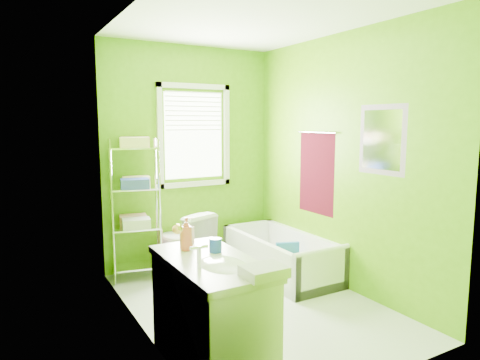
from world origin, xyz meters
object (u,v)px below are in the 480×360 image
bathtub (282,261)px  toilet (183,243)px  wire_shelf_unit (137,194)px  vanity (212,310)px

bathtub → toilet: bearing=150.0°
toilet → wire_shelf_unit: (-0.48, 0.12, 0.58)m
bathtub → toilet: 1.13m
wire_shelf_unit → bathtub: bearing=-25.2°
bathtub → wire_shelf_unit: size_ratio=0.95×
toilet → wire_shelf_unit: bearing=-32.2°
vanity → wire_shelf_unit: wire_shelf_unit is taller
bathtub → vanity: vanity is taller
toilet → vanity: 1.92m
wire_shelf_unit → vanity: bearing=-91.8°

